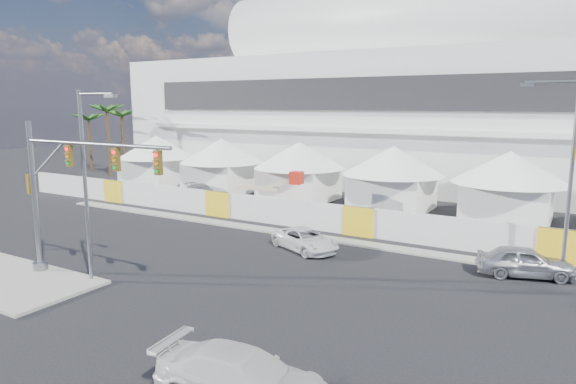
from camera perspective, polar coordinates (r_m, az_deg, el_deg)
The scene contains 14 objects.
ground at distance 27.09m, azimuth -16.84°, elevation -9.74°, with size 160.00×160.00×0.00m, color black.
median_island at distance 30.07m, azimuth -29.02°, elevation -8.47°, with size 10.00×5.00×0.15m, color gray.
stadium at distance 59.49m, azimuth 20.87°, elevation 9.73°, with size 80.00×24.80×21.98m.
tent_row at distance 45.44m, azimuth 6.22°, elevation 2.51°, with size 53.40×8.40×5.40m.
hoarding_fence at distance 35.06m, azimuth 7.90°, elevation -3.26°, with size 70.00×0.25×2.00m, color silver.
palm_cluster at distance 70.24m, azimuth -18.00°, elevation 7.70°, with size 10.60×10.60×8.55m.
sedan_silver at distance 29.43m, azimuth 24.82°, elevation -7.03°, with size 4.73×1.90×1.61m, color #A7A7AB.
pickup_curb at distance 31.47m, azimuth 1.93°, elevation -5.31°, with size 4.78×2.21×1.33m, color silver.
pickup_near at distance 16.27m, azimuth -5.02°, elevation -19.90°, with size 5.59×2.27×1.62m, color silver.
lot_car_c at distance 49.07m, azimuth -9.54°, elevation 0.04°, with size 4.61×1.87×1.34m, color #A1A0A4.
traffic_mast at distance 28.00m, azimuth -24.13°, elevation -0.06°, with size 10.05×0.76×7.86m.
streetlight_median at distance 26.71m, azimuth -21.36°, elevation 1.96°, with size 2.59×0.26×9.37m.
streetlight_curb at distance 29.73m, azimuth 28.59°, elevation 2.88°, with size 3.01×0.68×10.17m.
boom_lift at distance 42.78m, azimuth -4.00°, elevation -0.87°, with size 7.08×1.79×3.58m.
Camera 1 is at (19.08, -17.07, 8.86)m, focal length 32.00 mm.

